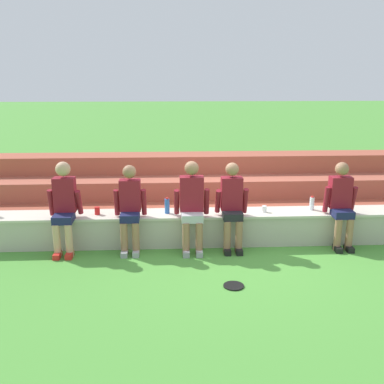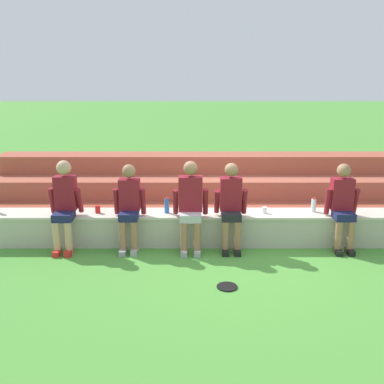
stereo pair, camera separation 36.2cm
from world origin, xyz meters
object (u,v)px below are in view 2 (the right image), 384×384
object	(u,v)px
person_left_of_center	(130,205)
person_center	(191,204)
water_bottle_mid_left	(314,205)
plastic_cup_middle	(98,209)
frisbee	(227,287)
person_right_of_center	(231,205)
person_far_left	(65,203)
plastic_cup_left_end	(265,210)
person_far_right	(343,204)
water_bottle_near_right	(167,206)

from	to	relation	value
person_left_of_center	person_center	distance (m)	0.95
water_bottle_mid_left	plastic_cup_middle	bearing A→B (deg)	-178.86
person_center	frisbee	bearing A→B (deg)	-69.70
person_left_of_center	person_right_of_center	distance (m)	1.58
person_far_left	person_left_of_center	distance (m)	1.00
water_bottle_mid_left	person_far_left	bearing A→B (deg)	-175.60
person_right_of_center	plastic_cup_left_end	size ratio (longest dim) A/B	13.44
person_far_right	water_bottle_near_right	distance (m)	2.76
person_right_of_center	plastic_cup_middle	size ratio (longest dim) A/B	11.27
person_far_right	frisbee	xyz separation A→B (m)	(-1.89, -1.35, -0.72)
water_bottle_near_right	plastic_cup_middle	bearing A→B (deg)	-179.71
water_bottle_near_right	water_bottle_mid_left	size ratio (longest dim) A/B	1.11
plastic_cup_middle	person_far_left	bearing A→B (deg)	-152.83
person_right_of_center	frisbee	size ratio (longest dim) A/B	5.09
water_bottle_near_right	frisbee	size ratio (longest dim) A/B	0.96
person_far_left	person_far_right	distance (m)	4.32
person_right_of_center	water_bottle_near_right	distance (m)	1.05
person_right_of_center	plastic_cup_left_end	bearing A→B (deg)	23.24
person_far_left	water_bottle_mid_left	size ratio (longest dim) A/B	6.02
water_bottle_mid_left	frisbee	world-z (taller)	water_bottle_mid_left
person_far_left	frisbee	size ratio (longest dim) A/B	5.22
person_far_right	person_right_of_center	bearing A→B (deg)	-179.25
person_left_of_center	plastic_cup_middle	xyz separation A→B (m)	(-0.54, 0.24, -0.14)
person_right_of_center	person_far_right	xyz separation A→B (m)	(1.74, 0.02, -0.00)
person_right_of_center	person_far_right	world-z (taller)	person_right_of_center
person_left_of_center	plastic_cup_left_end	world-z (taller)	person_left_of_center
person_far_right	plastic_cup_middle	size ratio (longest dim) A/B	11.14
plastic_cup_middle	frisbee	size ratio (longest dim) A/B	0.45
person_left_of_center	water_bottle_mid_left	xyz separation A→B (m)	(2.95, 0.31, -0.09)
water_bottle_mid_left	plastic_cup_middle	distance (m)	3.50
person_right_of_center	person_center	bearing A→B (deg)	-177.40
person_center	person_far_right	world-z (taller)	person_center
person_far_right	water_bottle_near_right	world-z (taller)	person_far_right
person_left_of_center	water_bottle_mid_left	size ratio (longest dim) A/B	5.75
person_far_right	person_center	bearing A→B (deg)	-178.76
person_center	water_bottle_near_right	xyz separation A→B (m)	(-0.38, 0.29, -0.12)
person_far_right	plastic_cup_left_end	xyz separation A→B (m)	(-1.18, 0.22, -0.16)
person_center	water_bottle_mid_left	world-z (taller)	person_center
person_far_left	person_far_right	bearing A→B (deg)	0.06
plastic_cup_left_end	person_left_of_center	bearing A→B (deg)	-174.02
person_far_left	plastic_cup_left_end	xyz separation A→B (m)	(3.15, 0.22, -0.19)
person_far_left	person_far_right	size ratio (longest dim) A/B	1.04
person_left_of_center	frisbee	bearing A→B (deg)	-43.13
person_right_of_center	person_far_right	bearing A→B (deg)	0.75
water_bottle_mid_left	water_bottle_near_right	bearing A→B (deg)	-178.46
plastic_cup_middle	person_center	bearing A→B (deg)	-10.65
person_far_left	person_left_of_center	bearing A→B (deg)	-0.09
person_far_left	person_left_of_center	xyz separation A→B (m)	(1.00, -0.00, -0.04)
person_right_of_center	water_bottle_near_right	xyz separation A→B (m)	(-1.01, 0.26, -0.09)
person_left_of_center	person_center	size ratio (longest dim) A/B	0.95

